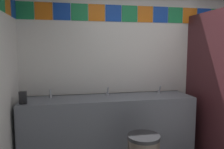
{
  "coord_description": "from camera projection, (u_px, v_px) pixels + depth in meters",
  "views": [
    {
      "loc": [
        -1.33,
        -1.75,
        1.59
      ],
      "look_at": [
        -0.78,
        1.03,
        1.26
      ],
      "focal_mm": 35.42,
      "sensor_mm": 36.0,
      "label": 1
    }
  ],
  "objects": [
    {
      "name": "faucet_right",
      "position": [
        159.0,
        90.0,
        3.44
      ],
      "size": [
        0.04,
        0.1,
        0.14
      ],
      "color": "silver",
      "rests_on": "vanity_counter"
    },
    {
      "name": "vanity_counter",
      "position": [
        109.0,
        126.0,
        3.25
      ],
      "size": [
        2.46,
        0.58,
        0.9
      ],
      "color": "slate",
      "rests_on": "ground_plane"
    },
    {
      "name": "wall_back",
      "position": [
        151.0,
        63.0,
        3.62
      ],
      "size": [
        4.09,
        0.09,
        2.72
      ],
      "color": "white",
      "rests_on": "ground_plane"
    },
    {
      "name": "soap_dispenser",
      "position": [
        23.0,
        98.0,
        2.81
      ],
      "size": [
        0.09,
        0.09,
        0.16
      ],
      "color": "black",
      "rests_on": "vanity_counter"
    },
    {
      "name": "faucet_left",
      "position": [
        51.0,
        95.0,
        3.12
      ],
      "size": [
        0.04,
        0.1,
        0.14
      ],
      "color": "silver",
      "rests_on": "vanity_counter"
    },
    {
      "name": "faucet_center",
      "position": [
        108.0,
        92.0,
        3.28
      ],
      "size": [
        0.04,
        0.1,
        0.14
      ],
      "color": "silver",
      "rests_on": "vanity_counter"
    }
  ]
}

